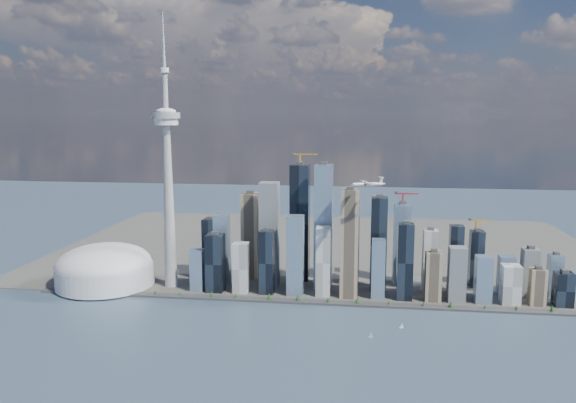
# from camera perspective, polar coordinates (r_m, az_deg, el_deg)

# --- Properties ---
(ground) EXTENTS (4000.00, 4000.00, 0.00)m
(ground) POSITION_cam_1_polar(r_m,az_deg,el_deg) (860.43, 0.89, -15.72)
(ground) COLOR #36475F
(ground) RESTS_ON ground
(seawall) EXTENTS (1100.00, 22.00, 4.00)m
(seawall) POSITION_cam_1_polar(r_m,az_deg,el_deg) (1090.77, 2.46, -10.17)
(seawall) COLOR #383838
(seawall) RESTS_ON ground
(land) EXTENTS (1400.00, 900.00, 3.00)m
(land) POSITION_cam_1_polar(r_m,az_deg,el_deg) (1522.06, 4.00, -4.67)
(land) COLOR #4C4C47
(land) RESTS_ON ground
(shoreline_trees) EXTENTS (960.53, 7.20, 8.80)m
(shoreline_trees) POSITION_cam_1_polar(r_m,az_deg,el_deg) (1088.57, 2.46, -9.83)
(shoreline_trees) COLOR #3F2D1E
(shoreline_trees) RESTS_ON seawall
(skyscraper_cluster) EXTENTS (736.00, 142.00, 275.25)m
(skyscraper_cluster) POSITION_cam_1_polar(r_m,az_deg,el_deg) (1146.96, 5.86, -4.89)
(skyscraper_cluster) COLOR black
(skyscraper_cluster) RESTS_ON land
(needle_tower) EXTENTS (56.00, 56.00, 550.50)m
(needle_tower) POSITION_cam_1_polar(r_m,az_deg,el_deg) (1161.43, -12.11, 2.66)
(needle_tower) COLOR #A1A09C
(needle_tower) RESTS_ON land
(dome_stadium) EXTENTS (200.00, 200.00, 86.00)m
(dome_stadium) POSITION_cam_1_polar(r_m,az_deg,el_deg) (1242.27, -18.10, -6.42)
(dome_stadium) COLOR white
(dome_stadium) RESTS_ON land
(airplane) EXTENTS (63.33, 56.61, 15.83)m
(airplane) POSITION_cam_1_polar(r_m,az_deg,el_deg) (1014.41, 8.14, 1.80)
(airplane) COLOR silver
(airplane) RESTS_ON ground
(sailboat_west) EXTENTS (7.76, 3.13, 10.71)m
(sailboat_west) POSITION_cam_1_polar(r_m,az_deg,el_deg) (943.16, 8.42, -13.30)
(sailboat_west) COLOR silver
(sailboat_west) RESTS_ON ground
(sailboat_east) EXTENTS (7.83, 3.29, 10.81)m
(sailboat_east) POSITION_cam_1_polar(r_m,az_deg,el_deg) (989.88, 11.48, -12.29)
(sailboat_east) COLOR silver
(sailboat_east) RESTS_ON ground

